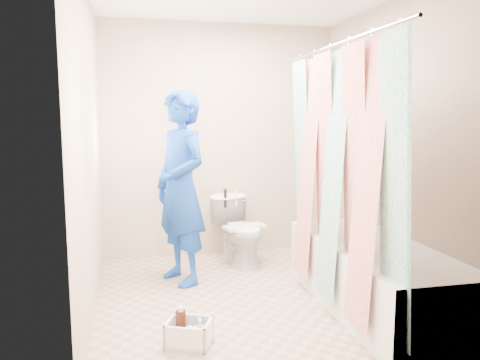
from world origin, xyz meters
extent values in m
plane|color=tan|center=(0.00, 0.00, 0.00)|extent=(2.60, 2.60, 0.00)
cube|color=#B7A38D|center=(0.00, 1.30, 1.20)|extent=(2.40, 0.02, 2.40)
cube|color=#B7A38D|center=(0.00, -1.30, 1.20)|extent=(2.40, 0.02, 2.40)
cube|color=#B7A38D|center=(-1.20, 0.00, 1.20)|extent=(0.02, 2.60, 2.40)
cube|color=#B7A38D|center=(1.20, 0.00, 1.20)|extent=(0.02, 2.60, 2.40)
cube|color=white|center=(0.85, -0.43, 0.25)|extent=(0.70, 1.75, 0.50)
cube|color=silver|center=(0.85, -0.43, 0.46)|extent=(0.58, 1.63, 0.06)
cylinder|color=silver|center=(0.52, -0.43, 1.95)|extent=(0.02, 1.90, 0.02)
cube|color=silver|center=(0.52, -0.43, 1.02)|extent=(0.06, 1.75, 1.80)
imported|color=white|center=(0.12, 0.90, 0.33)|extent=(0.53, 0.72, 0.66)
cube|color=silver|center=(0.14, 0.79, 0.39)|extent=(0.44, 0.28, 0.03)
cylinder|color=black|center=(0.00, 1.05, 0.64)|extent=(0.03, 0.03, 0.19)
cylinder|color=orange|center=(0.00, 1.05, 0.74)|extent=(0.05, 0.05, 0.03)
cylinder|color=white|center=(0.12, 1.08, 0.62)|extent=(0.02, 0.02, 0.16)
imported|color=#0E1E95|center=(-0.50, 0.49, 0.84)|extent=(0.63, 0.73, 1.68)
cube|color=white|center=(-0.58, -0.70, 0.01)|extent=(0.34, 0.31, 0.03)
cube|color=white|center=(-0.70, -0.65, 0.08)|extent=(0.10, 0.21, 0.16)
cube|color=white|center=(-0.46, -0.75, 0.08)|extent=(0.10, 0.21, 0.16)
cube|color=white|center=(-0.62, -0.79, 0.08)|extent=(0.26, 0.12, 0.16)
cube|color=white|center=(-0.54, -0.61, 0.08)|extent=(0.26, 0.12, 0.16)
cylinder|color=#3C180C|center=(-0.62, -0.64, 0.12)|extent=(0.06, 0.06, 0.18)
cylinder|color=silver|center=(-0.51, -0.68, 0.11)|extent=(0.06, 0.06, 0.16)
cylinder|color=beige|center=(-0.58, -0.75, 0.09)|extent=(0.04, 0.04, 0.12)
cylinder|color=#3C180C|center=(-0.66, -0.73, 0.05)|extent=(0.05, 0.05, 0.05)
cylinder|color=gold|center=(-0.66, -0.73, 0.09)|extent=(0.06, 0.06, 0.01)
imported|color=white|center=(-0.52, -0.77, 0.11)|extent=(0.08, 0.08, 0.17)
camera|label=1|loc=(-0.89, -3.52, 1.45)|focal=35.00mm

